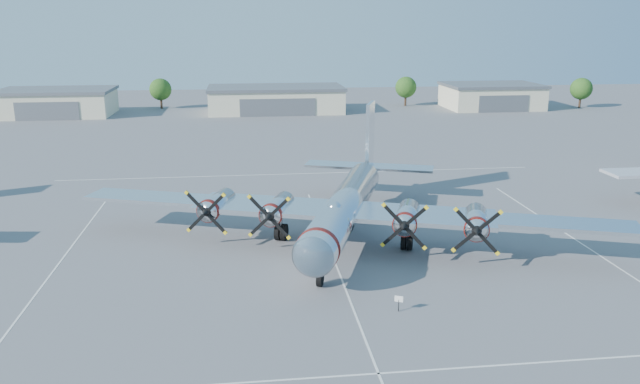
{
  "coord_description": "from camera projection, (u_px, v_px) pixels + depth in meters",
  "views": [
    {
      "loc": [
        -6.91,
        -51.8,
        18.72
      ],
      "look_at": [
        -0.01,
        4.37,
        3.2
      ],
      "focal_mm": 35.0,
      "sensor_mm": 36.0,
      "label": 1
    }
  ],
  "objects": [
    {
      "name": "hangar_east",
      "position": [
        491.0,
        96.0,
        138.73
      ],
      "size": [
        20.6,
        14.6,
        5.4
      ],
      "color": "beige",
      "rests_on": "ground"
    },
    {
      "name": "parking_lines",
      "position": [
        329.0,
        246.0,
        53.67
      ],
      "size": [
        60.0,
        50.08,
        0.01
      ],
      "color": "silver",
      "rests_on": "ground"
    },
    {
      "name": "tree_west",
      "position": [
        160.0,
        89.0,
        137.44
      ],
      "size": [
        4.8,
        4.8,
        6.64
      ],
      "color": "#382619",
      "rests_on": "ground"
    },
    {
      "name": "tree_east",
      "position": [
        406.0,
        87.0,
        141.99
      ],
      "size": [
        4.8,
        4.8,
        6.64
      ],
      "color": "#382619",
      "rests_on": "ground"
    },
    {
      "name": "info_placard",
      "position": [
        399.0,
        301.0,
        41.45
      ],
      "size": [
        0.55,
        0.28,
        1.11
      ],
      "rotation": [
        0.0,
        0.0,
        -0.43
      ],
      "color": "black",
      "rests_on": "ground"
    },
    {
      "name": "hangar_center",
      "position": [
        276.0,
        99.0,
        133.08
      ],
      "size": [
        28.6,
        14.6,
        5.4
      ],
      "color": "beige",
      "rests_on": "ground"
    },
    {
      "name": "main_bomber_b29",
      "position": [
        347.0,
        237.0,
        56.01
      ],
      "size": [
        55.06,
        46.05,
        10.4
      ],
      "primitive_type": null,
      "rotation": [
        0.0,
        0.0,
        -0.34
      ],
      "color": "silver",
      "rests_on": "ground"
    },
    {
      "name": "ground",
      "position": [
        326.0,
        240.0,
        55.34
      ],
      "size": [
        260.0,
        260.0,
        0.0
      ],
      "primitive_type": "plane",
      "color": "#5A5A5D",
      "rests_on": "ground"
    },
    {
      "name": "tree_far_east",
      "position": [
        581.0,
        89.0,
        138.8
      ],
      "size": [
        4.8,
        4.8,
        6.64
      ],
      "color": "#382619",
      "rests_on": "ground"
    },
    {
      "name": "hangar_west",
      "position": [
        57.0,
        102.0,
        127.79
      ],
      "size": [
        22.6,
        14.6,
        5.4
      ],
      "color": "beige",
      "rests_on": "ground"
    }
  ]
}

